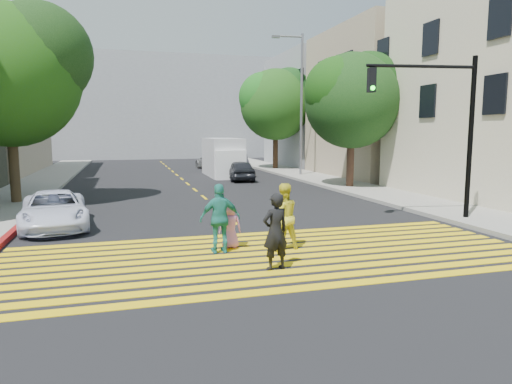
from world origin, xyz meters
name	(u,v)px	position (x,y,z in m)	size (l,w,h in m)	color
ground	(293,270)	(0.00, 0.00, 0.00)	(120.00, 120.00, 0.00)	black
sidewalk_left	(45,180)	(-8.50, 22.00, 0.07)	(3.00, 40.00, 0.15)	gray
sidewalk_right	(338,184)	(8.50, 15.00, 0.07)	(3.00, 60.00, 0.15)	gray
curb_red	(15,230)	(-6.90, 6.00, 0.08)	(0.20, 8.00, 0.16)	maroon
crosswalk	(275,255)	(0.00, 1.28, 0.01)	(13.40, 5.30, 0.01)	yellow
lane_line	(179,177)	(0.00, 22.50, 0.01)	(0.12, 34.40, 0.01)	yellow
building_right_tan	(399,105)	(15.00, 19.00, 5.00)	(10.00, 10.00, 10.00)	tan
building_right_grey	(331,111)	(15.00, 30.00, 5.00)	(10.00, 10.00, 10.00)	gray
backdrop_block	(154,108)	(0.00, 48.00, 6.00)	(30.00, 8.00, 12.00)	gray
tree_left	(10,68)	(-7.99, 11.93, 5.71)	(7.28, 6.94, 8.47)	#47351F
tree_right_near	(353,96)	(8.35, 13.20, 5.03)	(5.84, 5.38, 7.43)	#332017
tree_right_far	(277,101)	(8.39, 26.29, 5.60)	(6.95, 6.55, 8.30)	black
pedestrian_man	(275,232)	(-0.36, 0.17, 0.87)	(0.64, 0.42, 1.75)	black
pedestrian_woman	(283,216)	(0.41, 1.84, 0.88)	(0.86, 0.67, 1.76)	yellow
pedestrian_child	(230,226)	(-0.91, 2.32, 0.61)	(0.59, 0.39, 1.21)	pink
pedestrian_extra	(220,218)	(-1.26, 1.93, 0.90)	(1.05, 0.44, 1.79)	teal
white_sedan	(54,210)	(-5.82, 6.42, 0.60)	(1.98, 4.29, 1.19)	white
dark_car_near	(240,170)	(3.55, 19.05, 0.65)	(1.54, 3.83, 1.31)	black
silver_car	(213,161)	(3.46, 28.32, 0.67)	(1.87, 4.60, 1.34)	#A6A6A6
dark_car_parked	(237,162)	(4.95, 25.81, 0.74)	(1.56, 4.48, 1.48)	#2A2930
white_van	(223,158)	(3.08, 22.13, 1.26)	(2.18, 5.66, 2.66)	silver
traffic_signal	(443,116)	(6.80, 3.86, 3.64)	(3.80, 0.83, 5.62)	black
street_lamp	(299,96)	(8.02, 20.42, 5.56)	(2.19, 0.44, 9.68)	gray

